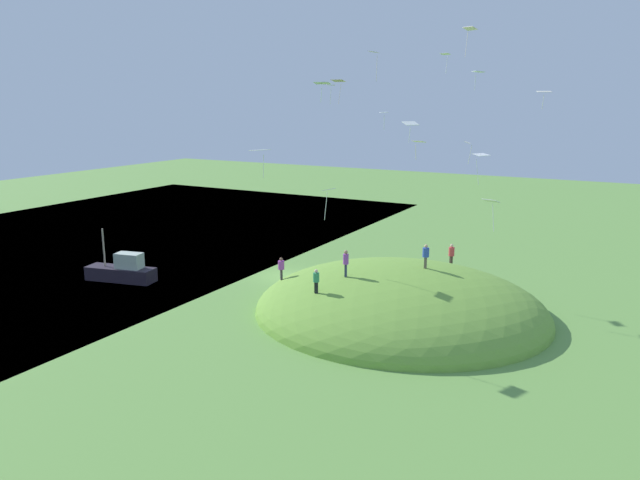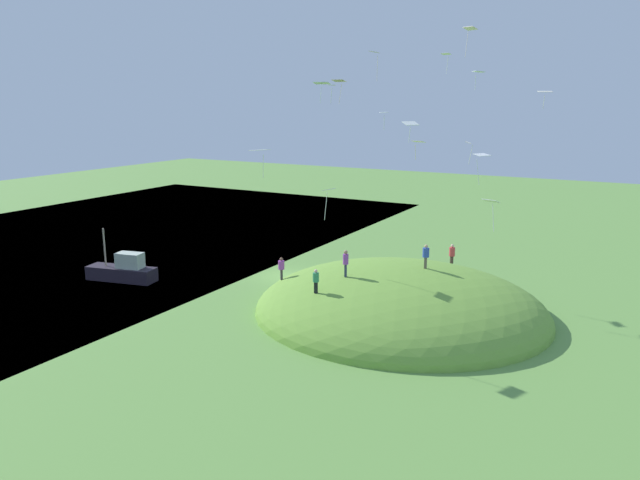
# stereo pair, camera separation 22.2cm
# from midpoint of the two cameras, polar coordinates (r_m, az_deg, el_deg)

# --- Properties ---
(ground_plane) EXTENTS (160.00, 160.00, 0.00)m
(ground_plane) POSITION_cam_midpoint_polar(r_m,az_deg,el_deg) (51.14, -3.49, -3.43)
(ground_plane) COLOR #639442
(lake_water) EXTENTS (45.63, 80.00, 0.40)m
(lake_water) POSITION_cam_midpoint_polar(r_m,az_deg,el_deg) (67.82, -21.99, -0.45)
(lake_water) COLOR #2E5583
(lake_water) RESTS_ON ground_plane
(grass_hill) EXTENTS (20.42, 19.10, 6.22)m
(grass_hill) POSITION_cam_midpoint_polar(r_m,az_deg,el_deg) (42.88, 7.30, -6.76)
(grass_hill) COLOR #6B9D39
(grass_hill) RESTS_ON ground_plane
(boat_on_lake) EXTENTS (6.02, 2.82, 4.26)m
(boat_on_lake) POSITION_cam_midpoint_polar(r_m,az_deg,el_deg) (52.20, -18.14, -2.77)
(boat_on_lake) COLOR black
(boat_on_lake) RESTS_ON lake_water
(person_watching_kites) EXTENTS (0.49, 0.49, 1.68)m
(person_watching_kites) POSITION_cam_midpoint_polar(r_m,az_deg,el_deg) (42.45, 9.75, -1.26)
(person_watching_kites) COLOR brown
(person_watching_kites) RESTS_ON grass_hill
(person_near_shore) EXTENTS (0.42, 0.42, 1.83)m
(person_near_shore) POSITION_cam_midpoint_polar(r_m,az_deg,el_deg) (40.50, 2.28, -1.87)
(person_near_shore) COLOR #2C3350
(person_near_shore) RESTS_ON grass_hill
(person_with_child) EXTENTS (0.41, 0.41, 1.58)m
(person_with_child) POSITION_cam_midpoint_polar(r_m,az_deg,el_deg) (38.78, -0.53, -3.62)
(person_with_child) COLOR black
(person_with_child) RESTS_ON grass_hill
(person_on_hilltop) EXTENTS (0.64, 0.64, 1.68)m
(person_on_hilltop) POSITION_cam_midpoint_polar(r_m,az_deg,el_deg) (44.28, -3.80, -2.45)
(person_on_hilltop) COLOR #373033
(person_on_hilltop) RESTS_ON grass_hill
(person_walking_path) EXTENTS (0.61, 0.61, 1.84)m
(person_walking_path) POSITION_cam_midpoint_polar(r_m,az_deg,el_deg) (49.50, 12.10, -1.16)
(person_walking_path) COLOR #412F2A
(person_walking_path) RESTS_ON grass_hill
(kite_0) EXTENTS (1.00, 0.79, 1.16)m
(kite_0) POSITION_cam_midpoint_polar(r_m,az_deg,el_deg) (35.52, 0.02, 14.45)
(kite_0) COLOR white
(kite_1) EXTENTS (0.88, 1.14, 2.30)m
(kite_1) POSITION_cam_midpoint_polar(r_m,az_deg,el_deg) (49.70, 4.96, 17.02)
(kite_1) COLOR silver
(kite_2) EXTENTS (1.06, 1.16, 1.22)m
(kite_2) POSITION_cam_midpoint_polar(r_m,az_deg,el_deg) (42.35, 14.49, 14.98)
(kite_2) COLOR white
(kite_3) EXTENTS (0.83, 0.91, 1.15)m
(kite_3) POSITION_cam_midpoint_polar(r_m,az_deg,el_deg) (40.92, 5.85, 11.73)
(kite_3) COLOR white
(kite_4) EXTENTS (1.06, 1.15, 1.61)m
(kite_4) POSITION_cam_midpoint_polar(r_m,az_deg,el_deg) (51.96, 0.90, 14.25)
(kite_4) COLOR white
(kite_5) EXTENTS (0.67, 0.72, 1.77)m
(kite_5) POSITION_cam_midpoint_polar(r_m,az_deg,el_deg) (49.32, 13.58, 8.69)
(kite_5) COLOR silver
(kite_6) EXTENTS (0.77, 0.93, 2.24)m
(kite_6) POSITION_cam_midpoint_polar(r_m,az_deg,el_deg) (41.17, 0.62, 4.52)
(kite_6) COLOR white
(kite_7) EXTENTS (0.80, 0.65, 1.52)m
(kite_7) POSITION_cam_midpoint_polar(r_m,az_deg,el_deg) (49.16, 11.56, 16.60)
(kite_7) COLOR white
(kite_8) EXTENTS (1.28, 1.40, 2.31)m
(kite_8) POSITION_cam_midpoint_polar(r_m,az_deg,el_deg) (46.94, 14.74, 7.62)
(kite_8) COLOR white
(kite_9) EXTENTS (0.82, 0.65, 1.14)m
(kite_9) POSITION_cam_midpoint_polar(r_m,az_deg,el_deg) (36.89, 9.04, 9.02)
(kite_9) COLOR #F6E1D0
(kite_10) EXTENTS (1.13, 0.91, 2.15)m
(kite_10) POSITION_cam_midpoint_polar(r_m,az_deg,el_deg) (40.10, 15.62, 3.40)
(kite_10) COLOR white
(kite_11) EXTENTS (1.08, 0.79, 1.91)m
(kite_11) POSITION_cam_midpoint_polar(r_m,az_deg,el_deg) (49.57, 1.60, 14.62)
(kite_11) COLOR #F5D9D2
(kite_12) EXTENTS (1.21, 1.41, 1.83)m
(kite_12) POSITION_cam_midpoint_polar(r_m,az_deg,el_deg) (38.72, -5.80, 8.30)
(kite_12) COLOR white
(kite_13) EXTENTS (1.20, 1.00, 1.32)m
(kite_13) POSITION_cam_midpoint_polar(r_m,az_deg,el_deg) (49.81, 20.16, 12.89)
(kite_13) COLOR silver
(kite_14) EXTENTS (1.12, 1.18, 1.37)m
(kite_14) POSITION_cam_midpoint_polar(r_m,az_deg,el_deg) (41.00, 8.33, 10.71)
(kite_14) COLOR white
(kite_15) EXTENTS (0.99, 0.86, 1.90)m
(kite_15) POSITION_cam_midpoint_polar(r_m,az_deg,el_deg) (42.54, 13.71, 18.56)
(kite_15) COLOR white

